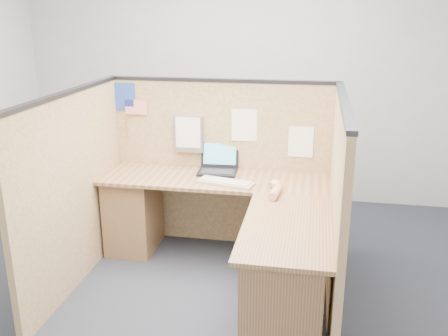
% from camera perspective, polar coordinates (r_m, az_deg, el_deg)
% --- Properties ---
extents(floor, '(5.00, 5.00, 0.00)m').
position_cam_1_polar(floor, '(3.97, -3.04, -14.30)').
color(floor, black).
rests_on(floor, ground).
extents(wall_back, '(5.00, 0.00, 5.00)m').
position_cam_1_polar(wall_back, '(5.62, 2.15, 10.50)').
color(wall_back, '#A8ABAE').
rests_on(wall_back, floor).
extents(cubicle_partitions, '(2.06, 1.83, 1.53)m').
position_cam_1_polar(cubicle_partitions, '(4.01, -1.80, -1.74)').
color(cubicle_partitions, brown).
rests_on(cubicle_partitions, floor).
extents(l_desk, '(1.95, 1.75, 0.73)m').
position_cam_1_polar(l_desk, '(3.99, 0.42, -7.65)').
color(l_desk, brown).
rests_on(l_desk, floor).
extents(laptop, '(0.35, 0.34, 0.24)m').
position_cam_1_polar(laptop, '(4.42, -0.60, 0.42)').
color(laptop, black).
rests_on(laptop, l_desk).
extents(keyboard, '(0.49, 0.26, 0.03)m').
position_cam_1_polar(keyboard, '(4.10, 0.20, -1.65)').
color(keyboard, tan).
rests_on(keyboard, l_desk).
extents(mouse, '(0.11, 0.08, 0.04)m').
position_cam_1_polar(mouse, '(4.03, 5.94, -1.99)').
color(mouse, '#BBBCC0').
rests_on(mouse, l_desk).
extents(hand_forearm, '(0.10, 0.35, 0.07)m').
position_cam_1_polar(hand_forearm, '(3.91, 5.93, -2.43)').
color(hand_forearm, tan).
rests_on(hand_forearm, l_desk).
extents(blue_poster, '(0.19, 0.01, 0.25)m').
position_cam_1_polar(blue_poster, '(4.63, -11.23, 7.99)').
color(blue_poster, '#214198').
rests_on(blue_poster, cubicle_partitions).
extents(american_flag, '(0.21, 0.01, 0.36)m').
position_cam_1_polar(american_flag, '(4.60, -10.29, 6.71)').
color(american_flag, olive).
rests_on(american_flag, cubicle_partitions).
extents(file_holder, '(0.26, 0.05, 0.33)m').
position_cam_1_polar(file_holder, '(4.48, -4.07, 3.89)').
color(file_holder, slate).
rests_on(file_holder, cubicle_partitions).
extents(paper_left, '(0.22, 0.01, 0.28)m').
position_cam_1_polar(paper_left, '(4.39, 2.32, 4.90)').
color(paper_left, white).
rests_on(paper_left, cubicle_partitions).
extents(paper_right, '(0.21, 0.01, 0.27)m').
position_cam_1_polar(paper_right, '(4.38, 8.77, 2.96)').
color(paper_right, white).
rests_on(paper_right, cubicle_partitions).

